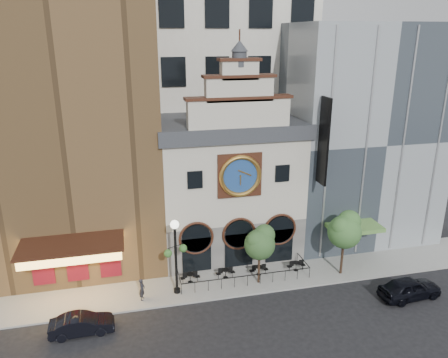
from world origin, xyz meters
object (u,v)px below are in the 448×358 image
bistro_0 (190,277)px  bistro_3 (296,265)px  bistro_2 (259,270)px  lamppost (176,249)px  bistro_1 (226,273)px  tree_right (345,229)px  pedestrian (142,289)px  car_left (82,324)px  tree_left (260,242)px  car_right (410,288)px

bistro_0 → bistro_3: 9.03m
bistro_2 → lamppost: lamppost is taller
bistro_3 → lamppost: size_ratio=0.26×
bistro_1 → tree_right: 10.37m
pedestrian → lamppost: (2.67, 0.35, 2.90)m
car_left → lamppost: (6.84, 3.18, 3.22)m
tree_left → car_right: bearing=-23.2°
bistro_3 → bistro_2: bearing=179.1°
bistro_0 → bistro_1: same height
bistro_3 → pedestrian: pedestrian is taller
bistro_1 → lamppost: 5.44m
car_right → pedestrian: size_ratio=2.82×
pedestrian → tree_right: tree_right is taller
car_left → tree_left: size_ratio=0.87×
car_left → lamppost: 8.20m
bistro_0 → tree_right: size_ratio=0.29×
tree_left → tree_right: 7.16m
bistro_3 → tree_right: bearing=-19.4°
bistro_0 → car_right: car_right is taller
car_right → tree_left: bearing=61.9°
tree_left → tree_right: (7.14, -0.23, 0.43)m
bistro_2 → pedestrian: pedestrian is taller
lamppost → tree_right: bearing=-25.4°
car_right → tree_left: (-10.58, 4.52, 2.90)m
bistro_2 → tree_left: size_ratio=0.32×
car_right → tree_right: bearing=33.7°
lamppost → pedestrian: bearing=163.2°
car_left → tree_right: size_ratio=0.77×
bistro_0 → lamppost: lamppost is taller
bistro_2 → tree_right: size_ratio=0.29×
bistro_2 → tree_right: tree_right is taller
car_left → pedestrian: 5.05m
bistro_2 → car_left: size_ratio=0.37×
car_right → pedestrian: pedestrian is taller
pedestrian → tree_left: size_ratio=0.36×
car_left → bistro_2: bearing=-74.6°
bistro_2 → car_right: (10.26, -5.59, 0.22)m
tree_right → bistro_2: bearing=169.3°
bistro_0 → bistro_1: size_ratio=1.00×
tree_right → bistro_0: bearing=173.4°
bistro_3 → car_right: car_right is taller
bistro_1 → car_right: bearing=-23.9°
tree_left → lamppost: bearing=179.6°
car_right → car_left: bearing=81.7°
bistro_2 → lamppost: size_ratio=0.26×
car_left → lamppost: size_ratio=0.70×
pedestrian → tree_left: 9.70m
bistro_0 → tree_left: bearing=-12.9°
bistro_2 → pedestrian: (-9.63, -1.38, 0.40)m
bistro_3 → lamppost: lamppost is taller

